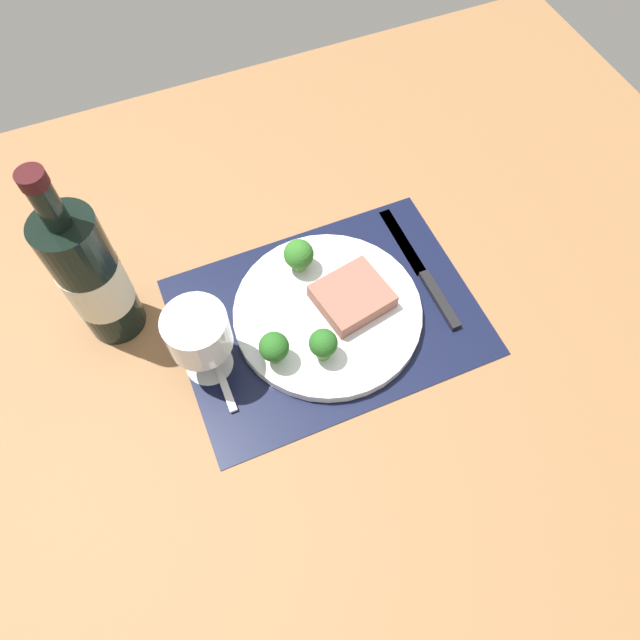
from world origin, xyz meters
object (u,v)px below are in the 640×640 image
Objects in this scene: steak at (352,297)px; wine_bottle at (92,277)px; fork at (211,347)px; wine_glass at (198,335)px; plate at (328,313)px; knife at (425,276)px.

steak is 33.58cm from wine_bottle.
fork is 8.26cm from wine_glass.
fork is 17.46cm from wine_bottle.
wine_glass is (-17.46, -0.71, 7.39)cm from plate.
knife is at bearing -2.74° from fork.
plate is 18.97cm from wine_glass.
fork is 0.83× the size of knife.
plate is at bearing -21.44° from wine_bottle.
wine_glass is at bearing 179.73° from knife.
plate is at bearing 178.62° from steak.
wine_glass is at bearing -178.31° from steak.
wine_bottle reaches higher than steak.
plate is 2.17× the size of wine_glass.
wine_glass is (-21.11, -0.62, 5.35)cm from steak.
wine_bottle is 15.17cm from wine_glass.
fork is (-20.26, 1.51, -2.59)cm from steak.
wine_bottle reaches higher than knife.
wine_bottle is at bearing 164.25° from knife.
plate is at bearing 179.53° from knife.
wine_bottle is (-27.20, 10.68, 9.79)cm from plate.
fork is 0.66× the size of wine_bottle.
steak is at bearing 1.69° from wine_glass.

